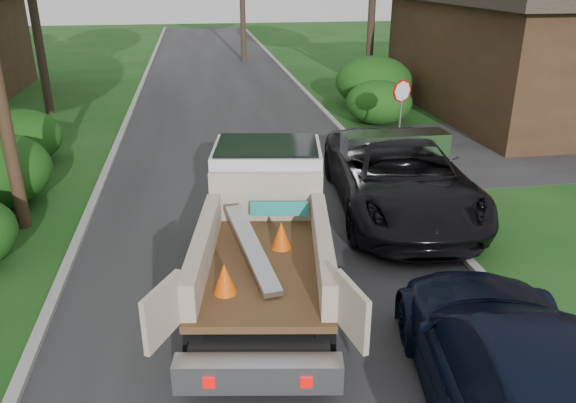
{
  "coord_description": "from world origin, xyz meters",
  "views": [
    {
      "loc": [
        -1.27,
        -8.0,
        5.66
      ],
      "look_at": [
        0.48,
        2.65,
        1.2
      ],
      "focal_mm": 35.0,
      "sensor_mm": 36.0,
      "label": 1
    }
  ],
  "objects_px": {
    "black_pickup": "(399,176)",
    "house_right": "(543,36)",
    "stop_sign": "(401,101)",
    "flatbed_truck": "(266,213)",
    "navy_suv": "(521,376)"
  },
  "relations": [
    {
      "from": "stop_sign",
      "to": "black_pickup",
      "type": "xyz_separation_m",
      "value": [
        -1.62,
        -4.5,
        -0.85
      ]
    },
    {
      "from": "house_right",
      "to": "navy_suv",
      "type": "bearing_deg",
      "value": -121.77
    },
    {
      "from": "house_right",
      "to": "black_pickup",
      "type": "height_order",
      "value": "house_right"
    },
    {
      "from": "black_pickup",
      "to": "stop_sign",
      "type": "bearing_deg",
      "value": 76.44
    },
    {
      "from": "house_right",
      "to": "black_pickup",
      "type": "xyz_separation_m",
      "value": [
        -9.42,
        -9.5,
        -2.23
      ]
    },
    {
      "from": "stop_sign",
      "to": "flatbed_truck",
      "type": "relative_size",
      "value": 0.38
    },
    {
      "from": "flatbed_truck",
      "to": "black_pickup",
      "type": "bearing_deg",
      "value": 43.85
    },
    {
      "from": "stop_sign",
      "to": "house_right",
      "type": "relative_size",
      "value": 0.19
    },
    {
      "from": "navy_suv",
      "to": "flatbed_truck",
      "type": "bearing_deg",
      "value": -51.08
    },
    {
      "from": "flatbed_truck",
      "to": "black_pickup",
      "type": "relative_size",
      "value": 0.97
    },
    {
      "from": "house_right",
      "to": "navy_suv",
      "type": "height_order",
      "value": "house_right"
    },
    {
      "from": "stop_sign",
      "to": "house_right",
      "type": "height_order",
      "value": "house_right"
    },
    {
      "from": "black_pickup",
      "to": "navy_suv",
      "type": "relative_size",
      "value": 1.14
    },
    {
      "from": "stop_sign",
      "to": "navy_suv",
      "type": "xyz_separation_m",
      "value": [
        -2.6,
        -11.79,
        -0.92
      ]
    },
    {
      "from": "black_pickup",
      "to": "house_right",
      "type": "bearing_deg",
      "value": 51.48
    }
  ]
}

